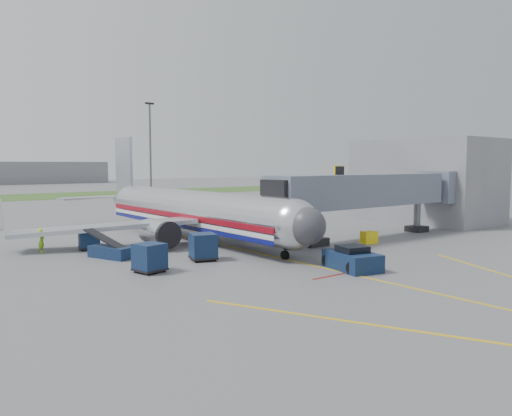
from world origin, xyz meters
TOP-DOWN VIEW (x-y plane):
  - ground at (0.00, 0.00)m, footprint 400.00×400.00m
  - grass_strip at (0.00, 90.00)m, footprint 300.00×25.00m
  - apron_markings at (0.00, -7.40)m, footprint 21.52×50.00m
  - airliner at (0.00, 15.25)m, footprint 32.10×35.67m
  - jet_bridge at (12.86, 5.00)m, footprint 25.30×4.00m
  - terminal at (30.00, 10.00)m, footprint 10.00×16.00m
  - light_mast_right at (25.00, 75.00)m, footprint 2.00×0.44m
  - pushback_tug at (1.16, -3.50)m, footprint 3.16×4.29m
  - baggage_cart_a at (-9.92, 4.07)m, footprint 2.08×2.08m
  - baggage_cart_b at (-9.95, 15.20)m, footprint 1.91×1.91m
  - baggage_cart_c at (-4.98, 5.42)m, footprint 2.28×2.28m
  - belt_loader at (-10.02, 10.47)m, footprint 2.60×4.38m
  - ground_power_cart at (10.86, 3.00)m, footprint 1.51×1.17m
  - ramp_worker at (-13.43, 16.19)m, footprint 0.77×0.85m

SIDE VIEW (x-z plane):
  - ground at x=0.00m, z-range 0.00..0.00m
  - apron_markings at x=0.00m, z-range 0.00..0.01m
  - grass_strip at x=0.00m, z-range 0.00..0.01m
  - belt_loader at x=-10.02m, z-range -0.52..1.55m
  - ground_power_cart at x=10.86m, z-range -0.01..1.07m
  - pushback_tug at x=1.16m, z-range -0.13..1.48m
  - baggage_cart_b at x=-9.95m, z-range 0.02..1.74m
  - baggage_cart_a at x=-9.92m, z-range 0.02..1.91m
  - ramp_worker at x=-13.43m, z-range 0.00..1.95m
  - baggage_cart_c at x=-4.98m, z-range 0.02..2.00m
  - airliner at x=0.00m, z-range -2.48..7.77m
  - jet_bridge at x=12.86m, z-range 1.02..7.92m
  - terminal at x=30.00m, z-range 0.00..10.00m
  - light_mast_right at x=25.00m, z-range 0.58..20.98m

